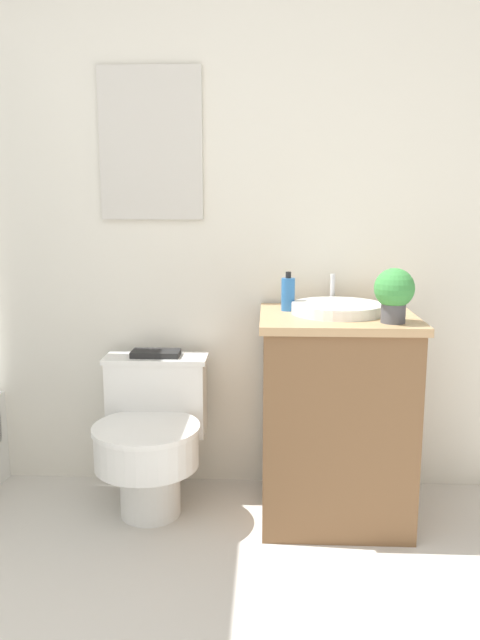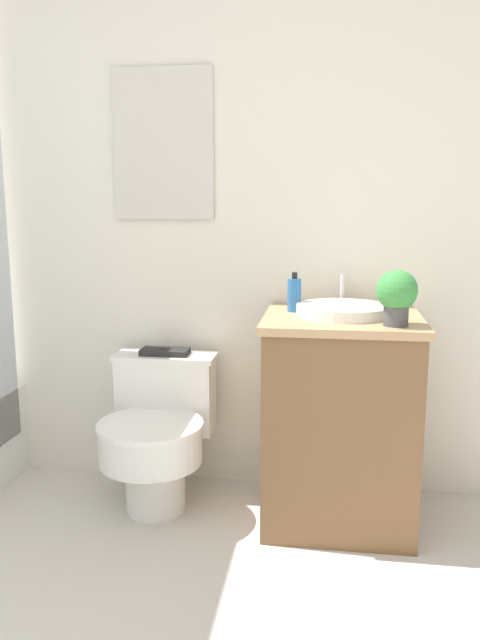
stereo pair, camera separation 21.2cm
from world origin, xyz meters
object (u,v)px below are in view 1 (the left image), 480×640
object	(u,v)px
toilet	(151,435)
soap_bottle	(288,294)
sink	(337,308)
potted_plant	(394,292)
book_on_tank	(156,353)

from	to	relation	value
toilet	soap_bottle	bearing A→B (deg)	8.05
sink	potted_plant	world-z (taller)	potted_plant
soap_bottle	potted_plant	size ratio (longest dim) A/B	0.79
toilet	potted_plant	xyz separation A→B (m)	(0.90, -0.16, 0.61)
toilet	sink	size ratio (longest dim) A/B	1.56
potted_plant	book_on_tank	bearing A→B (deg)	161.35
toilet	book_on_tank	bearing A→B (deg)	90.00
sink	soap_bottle	distance (m)	0.20
sink	book_on_tank	xyz separation A→B (m)	(-0.73, 0.13, -0.22)
potted_plant	sink	bearing A→B (deg)	134.67
toilet	potted_plant	distance (m)	1.10
potted_plant	book_on_tank	world-z (taller)	potted_plant
potted_plant	book_on_tank	distance (m)	1.00
soap_bottle	toilet	bearing A→B (deg)	-171.95
soap_bottle	book_on_tank	size ratio (longest dim) A/B	0.77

